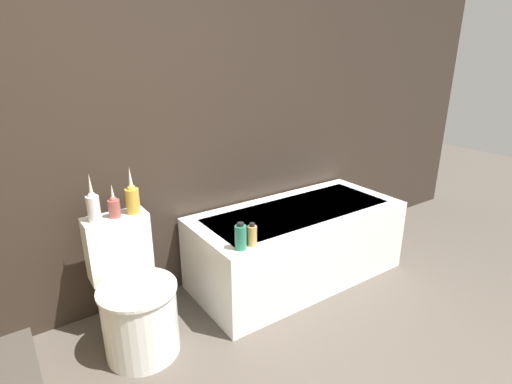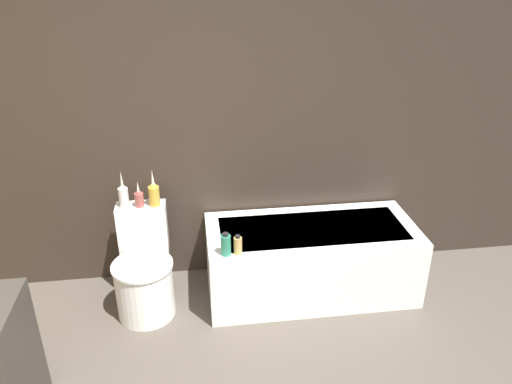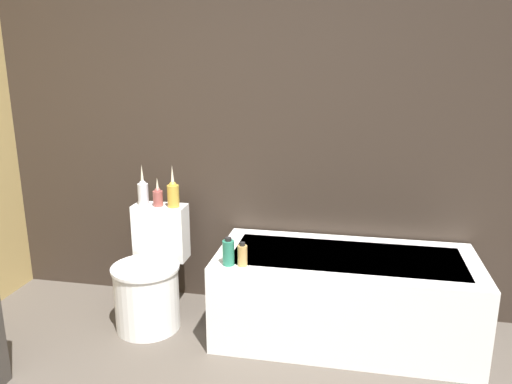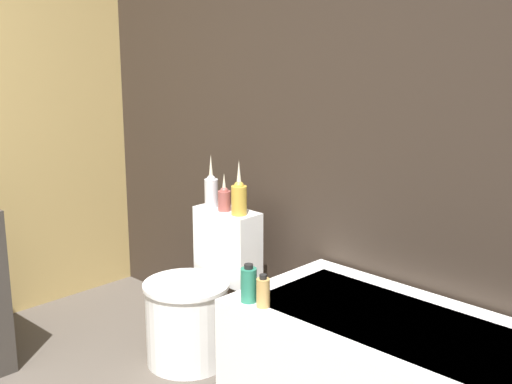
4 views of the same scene
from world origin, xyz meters
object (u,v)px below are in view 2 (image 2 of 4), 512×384
(toilet, at_px, (144,274))
(shampoo_bottle_short, at_px, (238,245))
(vase_bronze, at_px, (154,194))
(shampoo_bottle_tall, at_px, (226,245))
(bathtub, at_px, (311,259))
(vase_gold, at_px, (123,195))
(vase_silver, at_px, (139,198))

(toilet, xyz_separation_m, shampoo_bottle_short, (0.67, -0.21, 0.32))
(vase_bronze, height_order, shampoo_bottle_short, vase_bronze)
(shampoo_bottle_short, bearing_deg, shampoo_bottle_tall, -178.26)
(bathtub, bearing_deg, toilet, -177.17)
(bathtub, height_order, vase_gold, vase_gold)
(vase_bronze, xyz_separation_m, shampoo_bottle_short, (0.56, -0.41, -0.23))
(shampoo_bottle_tall, relative_size, shampoo_bottle_short, 1.17)
(vase_silver, bearing_deg, shampoo_bottle_short, -31.36)
(toilet, xyz_separation_m, vase_gold, (-0.11, 0.21, 0.55))
(toilet, distance_m, vase_silver, 0.56)
(toilet, distance_m, vase_gold, 0.60)
(shampoo_bottle_short, bearing_deg, bathtub, 24.58)
(vase_gold, bearing_deg, vase_bronze, -2.02)
(toilet, bearing_deg, bathtub, 2.83)
(bathtub, bearing_deg, vase_silver, 173.70)
(vase_gold, height_order, vase_bronze, vase_bronze)
(vase_bronze, bearing_deg, bathtub, -6.93)
(bathtub, xyz_separation_m, shampoo_bottle_short, (-0.59, -0.27, 0.34))
(vase_silver, height_order, vase_bronze, vase_bronze)
(vase_gold, bearing_deg, bathtub, -6.16)
(vase_gold, distance_m, vase_bronze, 0.22)
(bathtub, bearing_deg, shampoo_bottle_tall, -157.96)
(vase_gold, distance_m, vase_silver, 0.11)
(toilet, height_order, vase_bronze, vase_bronze)
(vase_gold, bearing_deg, shampoo_bottle_short, -28.16)
(bathtub, xyz_separation_m, toilet, (-1.26, -0.06, 0.02))
(bathtub, bearing_deg, vase_gold, 173.84)
(vase_silver, xyz_separation_m, vase_bronze, (0.11, 0.00, 0.03))
(vase_gold, relative_size, shampoo_bottle_tall, 1.66)
(toilet, distance_m, shampoo_bottle_short, 0.77)
(shampoo_bottle_tall, height_order, shampoo_bottle_short, shampoo_bottle_tall)
(bathtub, distance_m, shampoo_bottle_tall, 0.80)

